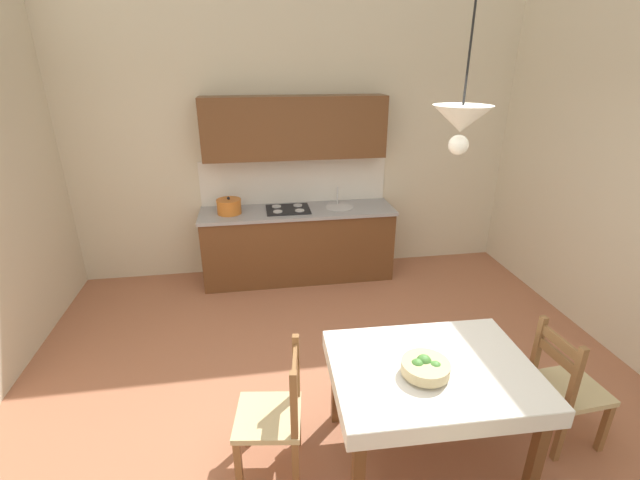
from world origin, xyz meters
name	(u,v)px	position (x,y,z in m)	size (l,w,h in m)	color
ground_plane	(341,421)	(0.00, 0.00, -0.05)	(6.00, 6.08, 0.10)	#AD6B4C
wall_back	(296,99)	(0.00, 2.80, 2.14)	(6.00, 0.12, 4.29)	beige
kitchen_cabinetry	(297,212)	(-0.06, 2.47, 0.86)	(2.33, 0.63, 2.20)	brown
dining_table	(431,382)	(0.50, -0.43, 0.62)	(1.33, 1.00, 0.75)	brown
dining_chair_window_side	(566,388)	(1.51, -0.43, 0.44)	(0.45, 0.45, 0.93)	#D1BC89
dining_chair_tv_side	(275,415)	(-0.52, -0.37, 0.44)	(0.48, 0.48, 0.93)	#D1BC89
fruit_bowl	(425,367)	(0.41, -0.50, 0.81)	(0.30, 0.30, 0.12)	tan
pendant_lamp	(461,121)	(0.55, -0.31, 2.27)	(0.32, 0.32, 0.81)	black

